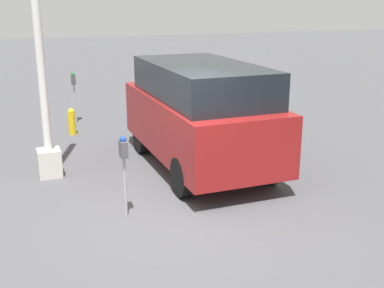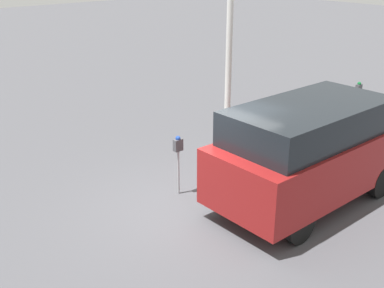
% 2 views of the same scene
% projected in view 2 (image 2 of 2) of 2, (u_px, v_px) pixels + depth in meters
% --- Properties ---
extents(ground_plane, '(80.00, 80.00, 0.00)m').
position_uv_depth(ground_plane, '(194.00, 207.00, 10.01)').
color(ground_plane, '#4C4C51').
extents(parking_meter_near, '(0.20, 0.11, 1.36)m').
position_uv_depth(parking_meter_near, '(178.00, 151.00, 10.22)').
color(parking_meter_near, '#9E9EA3').
rests_on(parking_meter_near, ground).
extents(parking_meter_far, '(0.20, 0.11, 1.44)m').
position_uv_depth(parking_meter_far, '(358.00, 94.00, 14.07)').
color(parking_meter_far, '#9E9EA3').
rests_on(parking_meter_far, ground).
extents(lamp_post, '(0.44, 0.44, 5.54)m').
position_uv_depth(lamp_post, '(228.00, 89.00, 12.05)').
color(lamp_post, beige).
rests_on(lamp_post, ground).
extents(parked_van, '(4.45, 1.99, 2.18)m').
position_uv_depth(parked_van, '(309.00, 150.00, 9.82)').
color(parked_van, maroon).
rests_on(parked_van, ground).
extents(fire_hydrant, '(0.20, 0.20, 0.69)m').
position_uv_depth(fire_hydrant, '(322.00, 124.00, 13.78)').
color(fire_hydrant, gold).
rests_on(fire_hydrant, ground).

